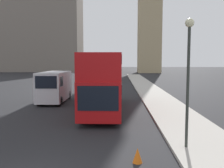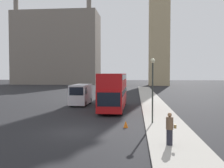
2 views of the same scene
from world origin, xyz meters
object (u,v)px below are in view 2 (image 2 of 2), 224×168
at_px(pedestrian, 170,129).
at_px(street_lamp, 153,80).
at_px(clock_tower, 159,0).
at_px(white_van, 81,94).
at_px(red_double_decker_bus, 114,89).
at_px(parked_sedan, 105,89).

distance_m(pedestrian, street_lamp, 6.85).
distance_m(clock_tower, white_van, 66.67).
bearing_deg(red_double_decker_bus, clock_tower, 80.11).
relative_size(white_van, street_lamp, 1.01).
bearing_deg(clock_tower, pedestrian, -94.69).
distance_m(clock_tower, pedestrian, 82.04).
xyz_separation_m(clock_tower, red_double_decker_bus, (-10.75, -61.63, -27.80)).
height_order(white_van, pedestrian, white_van).
bearing_deg(parked_sedan, white_van, -90.51).
bearing_deg(red_double_decker_bus, parked_sedan, 99.16).
bearing_deg(clock_tower, white_van, -104.86).
height_order(pedestrian, street_lamp, street_lamp).
distance_m(red_double_decker_bus, street_lamp, 9.46).
height_order(white_van, parked_sedan, white_van).
distance_m(clock_tower, street_lamp, 75.29).
distance_m(red_double_decker_bus, parked_sedan, 28.12).
relative_size(white_van, pedestrian, 2.91).
xyz_separation_m(clock_tower, white_van, (-15.43, -58.17, -28.69)).
height_order(red_double_decker_bus, parked_sedan, red_double_decker_bus).
relative_size(white_van, parked_sedan, 1.17).
xyz_separation_m(white_van, pedestrian, (9.16, -18.29, -0.40)).
bearing_deg(white_van, pedestrian, -63.40).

